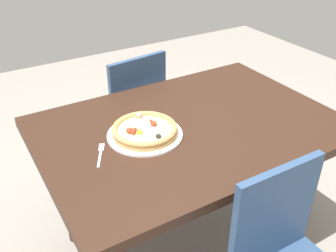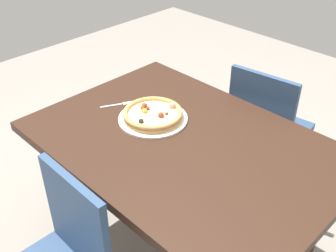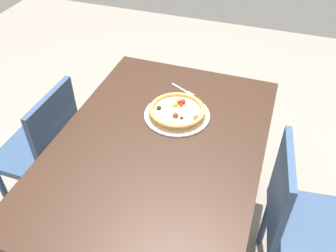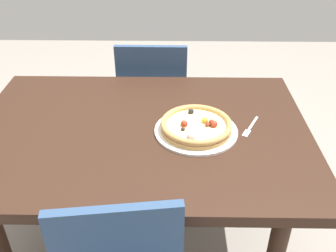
# 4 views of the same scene
# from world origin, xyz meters

# --- Properties ---
(ground_plane) EXTENTS (6.00, 6.00, 0.00)m
(ground_plane) POSITION_xyz_m (0.00, 0.00, 0.00)
(ground_plane) COLOR gray
(dining_table) EXTENTS (1.38, 0.96, 0.75)m
(dining_table) POSITION_xyz_m (0.00, 0.00, 0.66)
(dining_table) COLOR #331E14
(dining_table) RESTS_ON ground
(chair_near) EXTENTS (0.40, 0.40, 0.88)m
(chair_near) POSITION_xyz_m (-0.01, -0.69, 0.49)
(chair_near) COLOR navy
(chair_near) RESTS_ON ground
(chair_far) EXTENTS (0.45, 0.45, 0.88)m
(chair_far) POSITION_xyz_m (0.01, 0.69, 0.49)
(chair_far) COLOR navy
(chair_far) RESTS_ON ground
(plate) EXTENTS (0.33, 0.33, 0.01)m
(plate) POSITION_xyz_m (-0.23, 0.02, 0.76)
(plate) COLOR white
(plate) RESTS_ON dining_table
(pizza) EXTENTS (0.29, 0.29, 0.05)m
(pizza) POSITION_xyz_m (-0.23, 0.02, 0.79)
(pizza) COLOR tan
(pizza) RESTS_ON plate
(fork) EXTENTS (0.09, 0.15, 0.00)m
(fork) POSITION_xyz_m (-0.45, -0.01, 0.76)
(fork) COLOR silver
(fork) RESTS_ON dining_table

